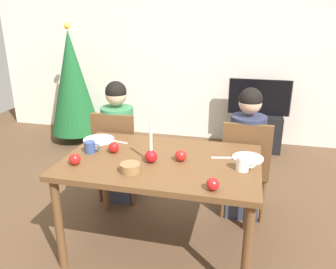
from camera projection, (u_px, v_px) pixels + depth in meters
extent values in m
plane|color=brown|center=(162.00, 246.00, 2.70)|extent=(7.68, 7.68, 0.00)
cube|color=silver|center=(209.00, 47.00, 4.64)|extent=(6.40, 0.10, 2.60)
cube|color=brown|center=(161.00, 162.00, 2.45)|extent=(1.40, 0.90, 0.04)
cylinder|color=brown|center=(59.00, 224.00, 2.36)|extent=(0.06, 0.06, 0.71)
cylinder|color=brown|center=(247.00, 253.00, 2.08)|extent=(0.06, 0.06, 0.71)
cylinder|color=brown|center=(104.00, 175.00, 3.08)|extent=(0.06, 0.06, 0.71)
cylinder|color=brown|center=(249.00, 192.00, 2.79)|extent=(0.06, 0.06, 0.71)
cube|color=brown|center=(121.00, 156.00, 3.31)|extent=(0.40, 0.40, 0.04)
cube|color=brown|center=(113.00, 138.00, 3.07)|extent=(0.40, 0.04, 0.45)
cylinder|color=brown|center=(144.00, 171.00, 3.51)|extent=(0.04, 0.04, 0.41)
cylinder|color=brown|center=(113.00, 167.00, 3.58)|extent=(0.04, 0.04, 0.41)
cylinder|color=brown|center=(133.00, 186.00, 3.20)|extent=(0.04, 0.04, 0.41)
cylinder|color=brown|center=(99.00, 182.00, 3.27)|extent=(0.04, 0.04, 0.41)
cube|color=brown|center=(245.00, 168.00, 3.05)|extent=(0.40, 0.40, 0.04)
cube|color=brown|center=(246.00, 150.00, 2.81)|extent=(0.40, 0.04, 0.45)
cylinder|color=brown|center=(262.00, 183.00, 3.25)|extent=(0.04, 0.04, 0.41)
cylinder|color=brown|center=(226.00, 180.00, 3.32)|extent=(0.04, 0.04, 0.41)
cylinder|color=brown|center=(262.00, 202.00, 2.94)|extent=(0.04, 0.04, 0.41)
cylinder|color=brown|center=(223.00, 197.00, 3.01)|extent=(0.04, 0.04, 0.41)
cube|color=#33384C|center=(120.00, 177.00, 3.34)|extent=(0.28, 0.28, 0.45)
cylinder|color=#387A4C|center=(118.00, 132.00, 3.18)|extent=(0.30, 0.30, 0.48)
sphere|color=tan|center=(116.00, 95.00, 3.06)|extent=(0.19, 0.19, 0.19)
sphere|color=black|center=(116.00, 92.00, 3.05)|extent=(0.19, 0.19, 0.19)
cube|color=#33384C|center=(243.00, 191.00, 3.08)|extent=(0.28, 0.28, 0.45)
cylinder|color=#282D47|center=(247.00, 143.00, 2.92)|extent=(0.30, 0.30, 0.48)
sphere|color=tan|center=(250.00, 103.00, 2.80)|extent=(0.19, 0.19, 0.19)
sphere|color=black|center=(251.00, 99.00, 2.79)|extent=(0.19, 0.19, 0.19)
cube|color=black|center=(256.00, 131.00, 4.56)|extent=(0.64, 0.40, 0.48)
cube|color=black|center=(259.00, 97.00, 4.41)|extent=(0.79, 0.04, 0.46)
cube|color=black|center=(259.00, 97.00, 4.40)|extent=(0.76, 0.05, 0.46)
cylinder|color=brown|center=(77.00, 135.00, 4.91)|extent=(0.08, 0.08, 0.14)
cone|color=#195628|center=(72.00, 83.00, 4.65)|extent=(0.68, 0.68, 1.40)
sphere|color=yellow|center=(67.00, 26.00, 4.40)|extent=(0.08, 0.08, 0.08)
sphere|color=red|center=(151.00, 156.00, 2.38)|extent=(0.09, 0.09, 0.09)
cylinder|color=#EFE5C6|center=(151.00, 135.00, 2.33)|extent=(0.02, 0.02, 0.23)
cylinder|color=silver|center=(99.00, 140.00, 2.81)|extent=(0.25, 0.25, 0.01)
cylinder|color=white|center=(248.00, 158.00, 2.45)|extent=(0.22, 0.22, 0.01)
cylinder|color=#33477F|center=(90.00, 147.00, 2.55)|extent=(0.08, 0.08, 0.09)
torus|color=#33477F|center=(96.00, 147.00, 2.54)|extent=(0.06, 0.01, 0.06)
cylinder|color=white|center=(242.00, 164.00, 2.26)|extent=(0.09, 0.09, 0.09)
torus|color=white|center=(251.00, 164.00, 2.25)|extent=(0.07, 0.01, 0.07)
cube|color=silver|center=(118.00, 142.00, 2.77)|extent=(0.18, 0.06, 0.01)
cube|color=silver|center=(223.00, 158.00, 2.46)|extent=(0.18, 0.05, 0.01)
cylinder|color=olive|center=(130.00, 168.00, 2.24)|extent=(0.13, 0.13, 0.06)
sphere|color=red|center=(75.00, 159.00, 2.35)|extent=(0.08, 0.08, 0.08)
sphere|color=#B51616|center=(114.00, 147.00, 2.55)|extent=(0.08, 0.08, 0.08)
sphere|color=red|center=(213.00, 184.00, 2.01)|extent=(0.08, 0.08, 0.08)
sphere|color=red|center=(181.00, 156.00, 2.40)|extent=(0.08, 0.08, 0.08)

